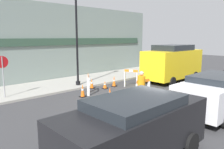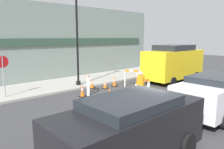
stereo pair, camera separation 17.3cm
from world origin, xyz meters
name	(u,v)px [view 2 (the right image)]	position (x,y,z in m)	size (l,w,h in m)	color
ground_plane	(155,101)	(0.00, 0.00, 0.00)	(60.00, 60.00, 0.00)	#38383A
sidewalk_slab	(82,81)	(0.00, 6.32, 0.06)	(18.00, 3.65, 0.12)	#9E9B93
storefront_facade	(67,42)	(0.00, 8.22, 2.75)	(18.00, 0.22, 5.50)	gray
streetlamp_post	(77,26)	(-1.05, 5.22, 3.82)	(0.44, 0.44, 5.82)	black
stop_sign	(3,70)	(-5.44, 5.35, 1.53)	(0.60, 0.08, 2.10)	gray
barricade_0	(131,78)	(1.31, 2.81, 0.61)	(0.47, 0.85, 1.12)	white
barricade_1	(88,84)	(-1.71, 3.28, 0.60)	(0.56, 0.67, 1.13)	white
barricade_2	(143,88)	(-0.16, 0.67, 0.54)	(0.95, 0.20, 0.99)	white
traffic_cone_0	(114,81)	(0.66, 3.68, 0.34)	(0.30, 0.30, 0.70)	black
traffic_cone_1	(105,85)	(-0.16, 3.64, 0.23)	(0.30, 0.30, 0.48)	black
traffic_cone_2	(109,94)	(-1.74, 1.49, 0.34)	(0.30, 0.30, 0.71)	black
traffic_cone_3	(82,91)	(-2.28, 3.02, 0.34)	(0.30, 0.30, 0.71)	black
traffic_cone_4	(92,84)	(-0.73, 4.22, 0.30)	(0.30, 0.30, 0.62)	black
person_worker	(140,87)	(-1.08, 0.05, 0.85)	(0.45, 0.45, 1.60)	#33333D
parked_car_0	(131,125)	(-4.85, -2.81, 0.95)	(4.32, 1.89, 1.68)	black
parked_car_1	(217,92)	(0.37, -2.81, 0.92)	(4.51, 1.98, 1.62)	silver
work_van	(173,62)	(5.06, 2.17, 1.40)	(5.03, 2.18, 2.60)	yellow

